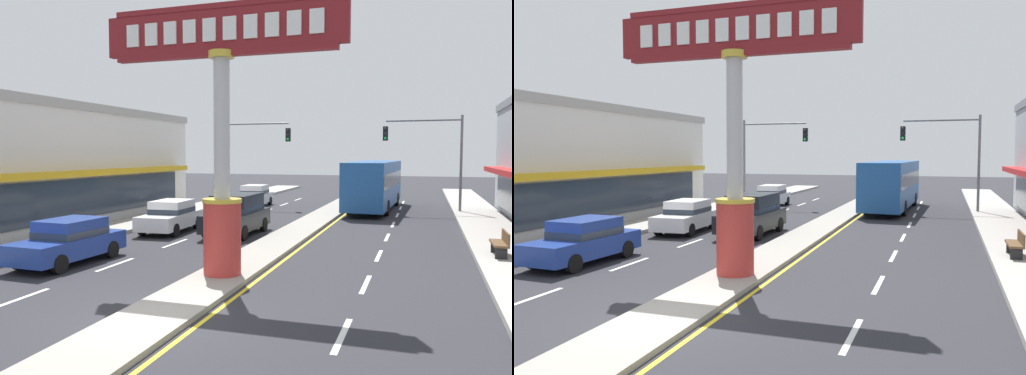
% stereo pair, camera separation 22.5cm
% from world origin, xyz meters
% --- Properties ---
extents(ground_plane, '(160.00, 160.00, 0.00)m').
position_xyz_m(ground_plane, '(0.00, 0.00, 0.00)').
color(ground_plane, '#28282D').
extents(median_strip, '(1.81, 52.00, 0.14)m').
position_xyz_m(median_strip, '(0.00, 18.00, 0.07)').
color(median_strip, gray).
rests_on(median_strip, ground).
extents(sidewalk_left, '(2.74, 60.00, 0.18)m').
position_xyz_m(sidewalk_left, '(-8.87, 16.00, 0.09)').
color(sidewalk_left, '#9E9B93').
rests_on(sidewalk_left, ground).
extents(sidewalk_right, '(2.74, 60.00, 0.18)m').
position_xyz_m(sidewalk_right, '(8.87, 16.00, 0.09)').
color(sidewalk_right, '#9E9B93').
rests_on(sidewalk_right, ground).
extents(lane_markings, '(8.55, 52.00, 0.01)m').
position_xyz_m(lane_markings, '(-0.00, 16.65, 0.00)').
color(lane_markings, silver).
rests_on(lane_markings, ground).
extents(district_sign, '(7.53, 1.20, 8.04)m').
position_xyz_m(district_sign, '(-0.00, 4.12, 4.42)').
color(district_sign, '#B7332D').
rests_on(district_sign, median_strip).
extents(storefront_left, '(8.00, 20.78, 6.45)m').
position_xyz_m(storefront_left, '(-14.46, 13.85, 3.23)').
color(storefront_left, silver).
rests_on(storefront_left, ground).
extents(traffic_light_left_side, '(4.86, 0.46, 6.20)m').
position_xyz_m(traffic_light_left_side, '(-6.14, 24.48, 4.25)').
color(traffic_light_left_side, slate).
rests_on(traffic_light_left_side, ground).
extents(traffic_light_right_side, '(4.86, 0.46, 6.20)m').
position_xyz_m(traffic_light_right_side, '(6.14, 24.30, 4.25)').
color(traffic_light_right_side, slate).
rests_on(traffic_light_right_side, ground).
extents(suv_near_right_lane, '(2.01, 4.62, 1.90)m').
position_xyz_m(suv_near_right_lane, '(-2.55, 12.22, 0.98)').
color(suv_near_right_lane, black).
rests_on(suv_near_right_lane, ground).
extents(sedan_far_right_lane, '(2.03, 4.39, 1.53)m').
position_xyz_m(sedan_far_right_lane, '(-5.86, 11.98, 0.79)').
color(sedan_far_right_lane, white).
rests_on(sedan_far_right_lane, ground).
extents(sedan_near_left_lane, '(1.96, 4.36, 1.53)m').
position_xyz_m(sedan_near_left_lane, '(-5.86, 24.67, 0.79)').
color(sedan_near_left_lane, silver).
rests_on(sedan_near_left_lane, ground).
extents(bus_mid_left_lane, '(2.94, 11.29, 3.26)m').
position_xyz_m(bus_mid_left_lane, '(2.55, 24.93, 1.87)').
color(bus_mid_left_lane, '#1E5199').
rests_on(bus_mid_left_lane, ground).
extents(sedan_far_left_oncoming, '(1.97, 4.37, 1.53)m').
position_xyz_m(sedan_far_left_oncoming, '(-5.85, 4.50, 0.79)').
color(sedan_far_left_oncoming, navy).
rests_on(sedan_far_left_oncoming, ground).
extents(street_bench, '(0.48, 1.60, 0.88)m').
position_xyz_m(street_bench, '(8.37, 9.59, 0.65)').
color(street_bench, brown).
rests_on(street_bench, sidewalk_right).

